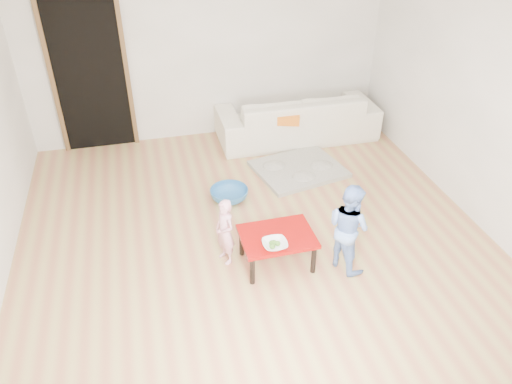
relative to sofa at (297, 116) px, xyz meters
name	(u,v)px	position (x,y,z in m)	size (l,w,h in m)	color
floor	(252,231)	(-1.18, -2.05, -0.33)	(5.00, 5.00, 0.01)	#B7744E
back_wall	(208,47)	(-1.18, 0.45, 0.97)	(5.00, 0.02, 2.60)	white
right_wall	(479,100)	(1.32, -2.05, 0.97)	(0.02, 5.00, 2.60)	white
doorway	(90,77)	(-2.78, 0.43, 0.69)	(1.02, 0.08, 2.11)	brown
sofa	(297,116)	(0.00, 0.00, 0.00)	(2.29, 0.89, 0.67)	white
cushion	(282,115)	(-0.31, -0.26, 0.17)	(0.48, 0.43, 0.13)	orange
red_table	(277,249)	(-1.06, -2.62, -0.15)	(0.72, 0.54, 0.36)	#930A08
bowl	(275,244)	(-1.13, -2.79, 0.06)	(0.24, 0.24, 0.06)	white
broccoli	(275,245)	(-1.13, -2.79, 0.05)	(0.12, 0.12, 0.06)	#2D5919
child_pink	(225,232)	(-1.55, -2.45, 0.03)	(0.26, 0.17, 0.72)	pink
child_blue	(349,227)	(-0.39, -2.80, 0.14)	(0.46, 0.36, 0.95)	#689AF2
basin	(229,195)	(-1.29, -1.38, -0.26)	(0.46, 0.46, 0.14)	teal
blanket	(299,169)	(-0.27, -0.94, -0.31)	(1.09, 0.90, 0.05)	beige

